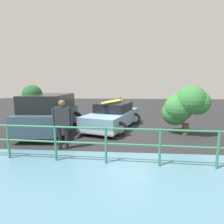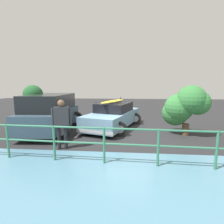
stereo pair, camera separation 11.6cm
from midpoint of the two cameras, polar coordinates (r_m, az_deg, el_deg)
ground_plane at (r=8.75m, az=3.69°, el=-6.43°), size 44.00×44.00×0.02m
parking_stripe at (r=9.74m, az=-8.91°, el=-4.90°), size 0.12×4.13×0.00m
sedan_car at (r=9.41m, az=0.00°, el=-1.26°), size 3.15×4.66×1.62m
suv_car at (r=9.09m, az=-19.72°, el=-0.19°), size 2.77×4.50×1.84m
person_bystander at (r=6.38m, az=-16.38°, el=-2.52°), size 0.67×0.33×1.77m
railing_fence at (r=5.04m, az=6.06°, el=-9.29°), size 10.78×0.52×1.08m
bush_near_left at (r=8.60m, az=22.20°, el=1.83°), size 1.99×1.69×2.28m
bush_near_right at (r=10.20m, az=-24.76°, el=1.22°), size 2.19×2.00×2.29m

